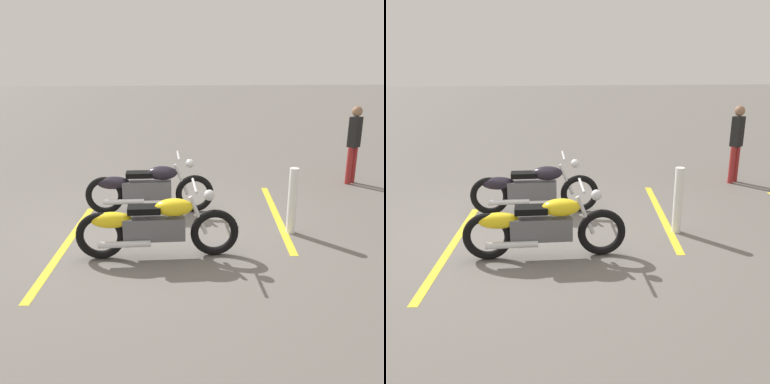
{
  "view_description": "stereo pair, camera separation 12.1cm",
  "coord_description": "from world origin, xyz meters",
  "views": [
    {
      "loc": [
        0.4,
        -6.51,
        2.75
      ],
      "look_at": [
        0.77,
        0.0,
        0.65
      ],
      "focal_mm": 41.57,
      "sensor_mm": 36.0,
      "label": 1
    },
    {
      "loc": [
        0.28,
        -6.51,
        2.75
      ],
      "look_at": [
        0.77,
        0.0,
        0.65
      ],
      "focal_mm": 41.57,
      "sensor_mm": 36.0,
      "label": 2
    }
  ],
  "objects": [
    {
      "name": "ground_plane",
      "position": [
        0.0,
        0.0,
        0.0
      ],
      "size": [
        60.0,
        60.0,
        0.0
      ],
      "primitive_type": "plane",
      "color": "#66605B"
    },
    {
      "name": "motorcycle_bright_foreground",
      "position": [
        0.2,
        -0.88,
        0.46
      ],
      "size": [
        2.23,
        0.62,
        1.04
      ],
      "rotation": [
        0.0,
        0.0,
        0.02
      ],
      "color": "black",
      "rests_on": "ground"
    },
    {
      "name": "motorcycle_dark_foreground",
      "position": [
        0.03,
        0.88,
        0.46
      ],
      "size": [
        2.23,
        0.62,
        1.04
      ],
      "rotation": [
        0.0,
        0.0,
        0.01
      ],
      "color": "black",
      "rests_on": "ground"
    },
    {
      "name": "bystander_near_row",
      "position": [
        4.32,
        2.46,
        0.92
      ],
      "size": [
        0.29,
        0.28,
        1.65
      ],
      "rotation": [
        0.0,
        0.0,
        5.34
      ],
      "color": "maroon",
      "rests_on": "ground"
    },
    {
      "name": "bollard_post",
      "position": [
        2.31,
        -0.15,
        0.52
      ],
      "size": [
        0.14,
        0.14,
        1.05
      ],
      "primitive_type": "cylinder",
      "color": "white",
      "rests_on": "ground"
    },
    {
      "name": "parking_stripe_near",
      "position": [
        -1.12,
        -0.46,
        0.0
      ],
      "size": [
        0.38,
        3.2,
        0.01
      ],
      "primitive_type": "cube",
      "rotation": [
        0.0,
        0.0,
        1.49
      ],
      "color": "yellow",
      "rests_on": "ground"
    },
    {
      "name": "parking_stripe_mid",
      "position": [
        2.28,
        0.61,
        0.0
      ],
      "size": [
        0.38,
        3.2,
        0.01
      ],
      "primitive_type": "cube",
      "rotation": [
        0.0,
        0.0,
        1.49
      ],
      "color": "yellow",
      "rests_on": "ground"
    }
  ]
}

